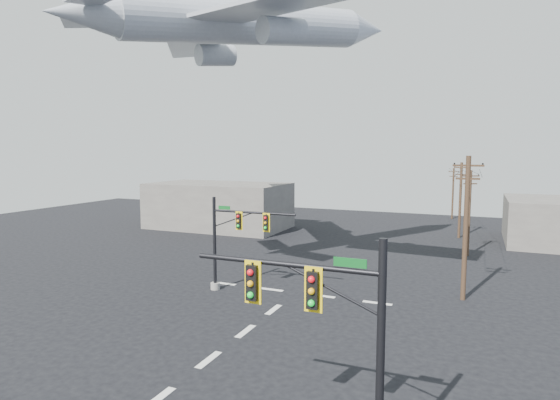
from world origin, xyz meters
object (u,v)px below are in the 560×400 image
at_px(signal_mast_near, 337,347).
at_px(airliner, 248,24).
at_px(utility_pole_a, 466,226).
at_px(utility_pole_b, 469,211).
at_px(utility_pole_d, 453,192).
at_px(utility_pole_c, 460,199).
at_px(signal_mast_far, 231,242).

relative_size(signal_mast_near, airliner, 0.29).
height_order(signal_mast_near, airliner, airliner).
distance_m(utility_pole_a, utility_pole_b, 14.91).
distance_m(utility_pole_b, utility_pole_d, 26.11).
height_order(utility_pole_d, airliner, airliner).
distance_m(utility_pole_a, utility_pole_c, 24.74).
relative_size(signal_mast_far, airliner, 0.26).
bearing_deg(utility_pole_b, utility_pole_d, 71.78).
relative_size(utility_pole_d, airliner, 0.29).
distance_m(utility_pole_c, airliner, 33.25).
height_order(signal_mast_near, utility_pole_d, signal_mast_near).
relative_size(utility_pole_a, utility_pole_b, 1.18).
xyz_separation_m(utility_pole_c, airliner, (-15.12, -25.25, 15.47)).
height_order(utility_pole_c, utility_pole_d, utility_pole_c).
xyz_separation_m(signal_mast_near, utility_pole_d, (0.47, 61.10, -0.09)).
height_order(utility_pole_a, utility_pole_d, utility_pole_a).
distance_m(utility_pole_d, airliner, 46.44).
height_order(utility_pole_b, utility_pole_c, utility_pole_c).
distance_m(utility_pole_b, airliner, 27.41).
xyz_separation_m(utility_pole_a, utility_pole_d, (-2.82, 40.84, -1.21)).
bearing_deg(airliner, signal_mast_far, -140.10).
distance_m(signal_mast_near, airliner, 28.57).
distance_m(signal_mast_near, utility_pole_c, 45.01).
distance_m(utility_pole_b, utility_pole_c, 9.89).
bearing_deg(utility_pole_c, signal_mast_far, -92.74).
relative_size(utility_pole_c, airliner, 0.33).
bearing_deg(utility_pole_d, utility_pole_b, -61.21).
distance_m(signal_mast_far, utility_pole_d, 47.35).
bearing_deg(utility_pole_a, utility_pole_d, 93.92).
distance_m(signal_mast_far, utility_pole_a, 16.56).
bearing_deg(airliner, signal_mast_near, -113.95).
distance_m(utility_pole_a, airliner, 22.14).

